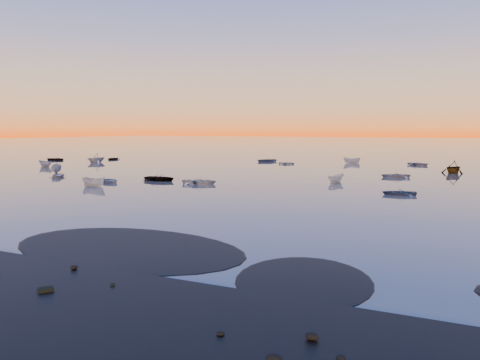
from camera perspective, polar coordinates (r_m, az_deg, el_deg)
The scene contains 5 objects.
ground at distance 123.76m, azimuth 14.23°, elevation 2.72°, with size 600.00×600.00×0.00m, color #6A6158.
mud_lobes at distance 31.57m, azimuth -23.03°, elevation -7.42°, with size 140.00×6.00×0.07m, color black, non-canonical shape.
moored_fleet at distance 78.20m, azimuth 7.75°, elevation 0.91°, with size 124.00×58.00×1.20m, color beige, non-canonical shape.
boat_near_left at distance 65.35m, azimuth -15.55°, elevation -0.31°, with size 3.60×1.50×0.90m, color beige.
boat_near_center at distance 61.95m, azimuth -17.37°, elevation -0.71°, with size 3.47×1.47×1.20m, color beige.
Camera 1 is at (23.00, -21.39, 7.20)m, focal length 35.00 mm.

